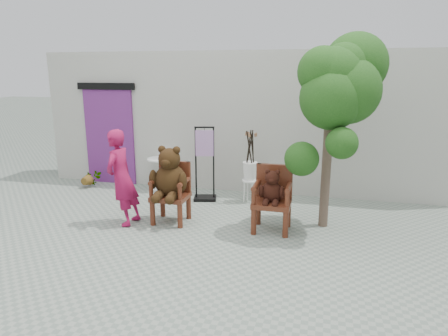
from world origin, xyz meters
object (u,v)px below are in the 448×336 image
(cafe_table, at_px, (161,170))
(stool_bucket, at_px, (250,171))
(chair_small, at_px, (272,193))
(chair_big, at_px, (170,180))
(tree, at_px, (342,84))
(person, at_px, (122,178))
(display_stand, at_px, (205,172))

(cafe_table, xyz_separation_m, stool_bucket, (2.08, -0.39, 0.20))
(chair_small, xyz_separation_m, cafe_table, (-2.70, 1.76, -0.20))
(chair_big, bearing_deg, chair_small, 2.33)
(chair_big, relative_size, tree, 0.42)
(cafe_table, bearing_deg, chair_small, -33.07)
(chair_big, height_order, stool_bucket, stool_bucket)
(chair_small, xyz_separation_m, stool_bucket, (-0.62, 1.37, 0.01))
(chair_small, height_order, person, person)
(person, xyz_separation_m, cafe_table, (-0.18, 2.10, -0.38))
(person, relative_size, display_stand, 1.08)
(chair_small, height_order, tree, tree)
(person, bearing_deg, display_stand, 152.50)
(chair_small, distance_m, cafe_table, 3.23)
(display_stand, xyz_separation_m, tree, (2.52, -0.94, 1.81))
(display_stand, distance_m, tree, 3.24)
(chair_big, xyz_separation_m, cafe_table, (-0.94, 1.83, -0.32))
(chair_big, relative_size, cafe_table, 1.92)
(person, relative_size, stool_bucket, 1.12)
(chair_big, bearing_deg, tree, 8.16)
(stool_bucket, height_order, tree, tree)
(chair_small, height_order, display_stand, display_stand)
(stool_bucket, bearing_deg, person, -138.09)
(display_stand, bearing_deg, stool_bucket, -6.05)
(chair_small, relative_size, stool_bucket, 0.74)
(cafe_table, distance_m, tree, 4.41)
(cafe_table, bearing_deg, display_stand, -23.25)
(display_stand, relative_size, stool_bucket, 1.04)
(person, height_order, tree, tree)
(chair_small, distance_m, stool_bucket, 1.50)
(cafe_table, relative_size, stool_bucket, 0.49)
(chair_small, bearing_deg, chair_big, -177.67)
(chair_big, bearing_deg, cafe_table, 117.27)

